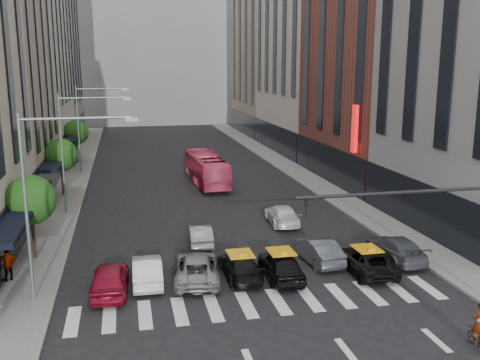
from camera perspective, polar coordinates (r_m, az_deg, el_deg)
ground at (r=25.23m, az=3.75°, el=-14.34°), size 160.00×160.00×0.00m
sidewalk_left at (r=53.11m, az=-17.57°, el=-0.55°), size 3.00×96.00×0.15m
sidewalk_right at (r=55.79m, az=6.63°, el=0.54°), size 3.00×96.00×0.15m
building_left_c at (r=68.83m, az=-22.14°, el=16.95°), size 8.00×20.00×36.00m
building_left_d at (r=87.39m, az=-19.89°, el=13.94°), size 8.00×18.00×30.00m
building_right_b at (r=54.01m, az=13.73°, el=13.70°), size 8.00×18.00×26.00m
building_right_d at (r=89.80m, az=2.87°, el=13.92°), size 8.00×18.00×28.00m
building_far at (r=107.07m, az=-9.21°, el=15.64°), size 30.00×10.00×36.00m
tree_near at (r=33.01m, az=-21.44°, el=-1.99°), size 2.88×2.88×4.95m
tree_mid at (r=48.57m, az=-18.59°, el=2.54°), size 2.88×2.88×4.95m
tree_far at (r=64.35m, az=-17.12°, el=4.86°), size 2.88×2.88×4.95m
streetlamp_near at (r=26.47m, az=-20.03°, el=-0.23°), size 5.38×0.25×9.00m
streetlamp_mid at (r=42.17m, az=-17.26°, el=4.34°), size 5.38×0.25×9.00m
streetlamp_far at (r=58.03m, az=-15.99°, el=6.42°), size 5.38×0.25×9.00m
traffic_signal at (r=25.89m, az=21.17°, el=-3.85°), size 10.10×0.20×6.00m
liberty_sign at (r=46.07m, az=12.14°, el=5.36°), size 0.30×0.70×4.00m
car_red at (r=28.03m, az=-13.73°, el=-10.17°), size 2.02×4.57×1.53m
car_white_front at (r=28.86m, az=-9.87°, el=-9.45°), size 1.55×4.30×1.41m
car_silver at (r=28.84m, az=-4.62°, el=-9.30°), size 3.00×5.38×1.42m
taxi_left at (r=29.18m, az=0.03°, el=-9.12°), size 1.87×4.52×1.31m
taxi_center at (r=29.05m, az=4.39°, el=-9.05°), size 1.83×4.43×1.50m
car_grey_mid at (r=31.63m, az=8.21°, el=-7.39°), size 1.98×4.55×1.46m
taxi_right at (r=30.69m, az=13.31°, el=-8.34°), size 2.44×4.90×1.33m
car_grey_curb at (r=32.95m, az=16.28°, el=-7.00°), size 2.04×4.88×1.41m
car_row2_left at (r=34.30m, az=-4.28°, el=-5.85°), size 1.60×4.07×1.32m
car_row2_right at (r=38.73m, az=4.48°, el=-3.70°), size 2.17×4.80×1.36m
bus at (r=51.48m, az=-3.63°, el=1.22°), size 3.01×10.78×2.97m
motorcycle at (r=24.44m, az=24.02°, el=-15.28°), size 0.76×1.65×0.84m
pedestrian_far at (r=30.75m, az=-23.49°, el=-8.24°), size 1.15×0.81×1.81m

